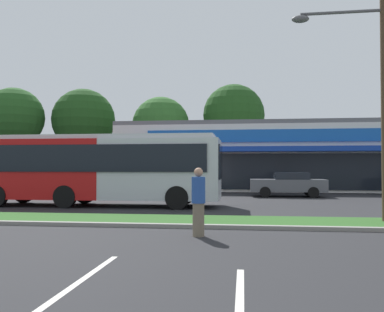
% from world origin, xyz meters
% --- Properties ---
extents(grass_median, '(56.00, 2.20, 0.12)m').
position_xyz_m(grass_median, '(0.00, 14.00, 0.06)').
color(grass_median, '#2D5B23').
rests_on(grass_median, ground_plane).
extents(curb_lip, '(56.00, 0.24, 0.12)m').
position_xyz_m(curb_lip, '(0.00, 12.78, 0.06)').
color(curb_lip, gray).
rests_on(curb_lip, ground_plane).
extents(parking_stripe_1, '(0.12, 4.80, 0.01)m').
position_xyz_m(parking_stripe_1, '(-1.19, 6.37, 0.00)').
color(parking_stripe_1, silver).
rests_on(parking_stripe_1, ground_plane).
extents(storefront_building, '(26.76, 11.56, 5.17)m').
position_xyz_m(storefront_building, '(5.19, 35.10, 2.59)').
color(storefront_building, silver).
rests_on(storefront_building, ground_plane).
extents(tree_far_left, '(6.44, 6.44, 10.42)m').
position_xyz_m(tree_far_left, '(-23.48, 42.88, 7.19)').
color(tree_far_left, '#473323').
rests_on(tree_far_left, ground_plane).
extents(tree_left, '(7.04, 7.04, 10.58)m').
position_xyz_m(tree_left, '(-16.53, 45.31, 7.05)').
color(tree_left, '#473323').
rests_on(tree_left, ground_plane).
extents(tree_mid_left, '(6.29, 6.29, 9.48)m').
position_xyz_m(tree_mid_left, '(-7.61, 45.22, 6.33)').
color(tree_mid_left, '#473323').
rests_on(tree_mid_left, ground_plane).
extents(tree_mid, '(6.78, 6.78, 10.89)m').
position_xyz_m(tree_mid, '(0.36, 46.31, 7.48)').
color(tree_mid, '#473323').
rests_on(tree_mid, ground_plane).
extents(utility_pole, '(3.03, 2.40, 9.40)m').
position_xyz_m(utility_pole, '(5.70, 14.20, 5.04)').
color(utility_pole, '#4C3826').
rests_on(utility_pole, ground_plane).
extents(city_bus, '(11.77, 2.70, 3.25)m').
position_xyz_m(city_bus, '(-5.50, 19.09, 1.77)').
color(city_bus, '#B71414').
rests_on(city_bus, ground_plane).
extents(car_0, '(4.44, 1.99, 1.46)m').
position_xyz_m(car_0, '(4.08, 26.10, 0.77)').
color(car_0, '#515459').
rests_on(car_0, ground_plane).
extents(car_1, '(4.52, 2.00, 1.60)m').
position_xyz_m(car_1, '(-4.92, 26.08, 0.81)').
color(car_1, slate).
rests_on(car_1, ground_plane).
extents(pedestrian_near_bench, '(0.36, 0.36, 1.79)m').
position_xyz_m(pedestrian_near_bench, '(0.22, 11.40, 0.90)').
color(pedestrian_near_bench, '#726651').
rests_on(pedestrian_near_bench, ground_plane).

